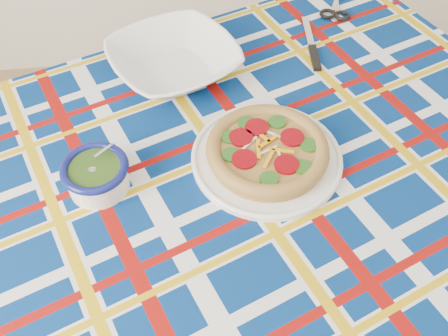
{
  "coord_description": "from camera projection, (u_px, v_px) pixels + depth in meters",
  "views": [
    {
      "loc": [
        -0.34,
        -0.02,
        1.54
      ],
      "look_at": [
        -0.26,
        0.61,
        0.78
      ],
      "focal_mm": 40.0,
      "sensor_mm": 36.0,
      "label": 1
    }
  ],
  "objects": [
    {
      "name": "dining_table",
      "position": [
        197.0,
        212.0,
        1.05
      ],
      "size": [
        1.87,
        1.53,
        0.75
      ],
      "rotation": [
        0.0,
        0.0,
        0.38
      ],
      "color": "brown",
      "rests_on": "floor"
    },
    {
      "name": "tablecloth",
      "position": [
        197.0,
        205.0,
        1.03
      ],
      "size": [
        1.91,
        1.57,
        0.11
      ],
      "primitive_type": null,
      "rotation": [
        0.0,
        0.0,
        0.38
      ],
      "color": "navy",
      "rests_on": "dining_table"
    },
    {
      "name": "main_focaccia_plate",
      "position": [
        267.0,
        150.0,
        1.01
      ],
      "size": [
        0.39,
        0.39,
        0.06
      ],
      "primitive_type": null,
      "rotation": [
        0.0,
        0.0,
        0.24
      ],
      "color": "olive",
      "rests_on": "tablecloth"
    },
    {
      "name": "pesto_bowl",
      "position": [
        96.0,
        174.0,
        0.96
      ],
      "size": [
        0.17,
        0.17,
        0.08
      ],
      "primitive_type": null,
      "rotation": [
        0.0,
        0.0,
        0.4
      ],
      "color": "#1D370F",
      "rests_on": "tablecloth"
    },
    {
      "name": "serving_bowl",
      "position": [
        174.0,
        61.0,
        1.19
      ],
      "size": [
        0.39,
        0.39,
        0.07
      ],
      "primitive_type": "imported",
      "rotation": [
        0.0,
        0.0,
        0.44
      ],
      "color": "white",
      "rests_on": "tablecloth"
    },
    {
      "name": "table_knife",
      "position": [
        309.0,
        33.0,
        1.31
      ],
      "size": [
        0.04,
        0.24,
        0.01
      ],
      "primitive_type": null,
      "rotation": [
        0.0,
        0.0,
        1.49
      ],
      "color": "silver",
      "rests_on": "tablecloth"
    },
    {
      "name": "kitchen_scissors",
      "position": [
        337.0,
        0.0,
        1.41
      ],
      "size": [
        0.14,
        0.2,
        0.02
      ],
      "primitive_type": null,
      "rotation": [
        0.0,
        0.0,
        1.24
      ],
      "color": "silver",
      "rests_on": "tablecloth"
    }
  ]
}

